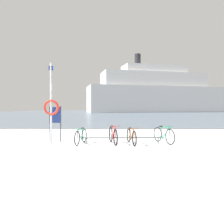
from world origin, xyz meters
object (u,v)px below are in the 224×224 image
bicycle_1 (113,135)px  bicycle_3 (164,135)px  info_sign (55,118)px  ferry_ship (156,93)px  rescue_post (51,105)px  bicycle_2 (131,136)px  bicycle_0 (81,136)px

bicycle_1 → bicycle_3: 2.33m
info_sign → ferry_ship: (16.71, 64.03, 5.20)m
bicycle_3 → info_sign: size_ratio=0.95×
bicycle_3 → ferry_ship: ferry_ship is taller
rescue_post → bicycle_2: bearing=0.1°
info_sign → rescue_post: bearing=-93.3°
bicycle_2 → rescue_post: (-3.59, -0.00, 1.40)m
bicycle_2 → info_sign: size_ratio=0.99×
bicycle_2 → rescue_post: bearing=-179.9°
bicycle_3 → bicycle_2: bearing=-169.7°
rescue_post → ferry_ship: bearing=75.5°
bicycle_0 → ferry_ship: 66.66m
info_sign → rescue_post: rescue_post is taller
bicycle_0 → ferry_ship: size_ratio=0.03×
bicycle_2 → bicycle_3: bearing=10.3°
bicycle_0 → bicycle_2: bearing=-0.7°
bicycle_3 → rescue_post: size_ratio=0.45×
bicycle_1 → ferry_ship: 66.30m
bicycle_0 → ferry_ship: bearing=76.6°
bicycle_2 → bicycle_0: bearing=179.3°
bicycle_0 → ferry_ship: ferry_ship is taller
bicycle_0 → info_sign: size_ratio=0.92×
bicycle_1 → ferry_ship: size_ratio=0.04×
ferry_ship → bicycle_0: bearing=-103.4°
bicycle_3 → rescue_post: 5.28m
bicycle_1 → bicycle_2: 0.83m
bicycle_1 → bicycle_3: (2.32, 0.20, -0.01)m
bicycle_2 → ferry_ship: (13.15, 64.61, 5.99)m
bicycle_1 → info_sign: (-2.74, 0.51, 0.75)m
info_sign → ferry_ship: size_ratio=0.04×
bicycle_0 → bicycle_3: bicycle_3 is taller
bicycle_3 → rescue_post: bearing=-176.9°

